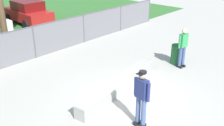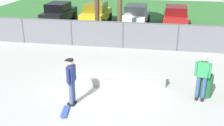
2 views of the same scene
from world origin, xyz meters
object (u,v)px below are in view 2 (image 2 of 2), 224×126
(trash_bin, at_px, (205,85))
(skateboarder, at_px, (71,80))
(skateboard, at_px, (65,111))
(car_white, at_px, (136,15))
(bystander, at_px, (202,76))
(car_yellow, at_px, (96,13))
(concrete_ledge, at_px, (112,80))
(car_red, at_px, (176,16))
(car_black, at_px, (59,12))

(trash_bin, bearing_deg, skateboarder, -162.24)
(skateboarder, height_order, skateboard, skateboarder)
(car_white, distance_m, bystander, 12.51)
(car_yellow, height_order, car_white, same)
(concrete_ledge, distance_m, car_yellow, 12.04)
(concrete_ledge, distance_m, skateboarder, 2.34)
(car_red, bearing_deg, trash_bin, -86.42)
(skateboard, distance_m, bystander, 5.31)
(skateboarder, bearing_deg, concrete_ledge, 58.21)
(car_white, bearing_deg, skateboard, -95.10)
(car_red, bearing_deg, skateboarder, -107.96)
(car_red, bearing_deg, car_white, -179.97)
(concrete_ledge, distance_m, car_red, 11.77)
(car_black, relative_size, trash_bin, 4.67)
(skateboarder, distance_m, car_red, 13.89)
(skateboard, bearing_deg, car_red, 72.53)
(car_white, xyz_separation_m, bystander, (3.63, -11.97, 0.17))
(concrete_ledge, bearing_deg, trash_bin, -4.03)
(trash_bin, bearing_deg, car_white, 108.37)
(car_black, xyz_separation_m, trash_bin, (10.39, -11.57, -0.38))
(car_red, relative_size, bystander, 2.34)
(car_black, bearing_deg, car_yellow, 4.37)
(car_black, height_order, trash_bin, car_black)
(skateboarder, height_order, bystander, skateboarder)
(concrete_ledge, height_order, skateboarder, skateboarder)
(car_red, bearing_deg, concrete_ledge, -105.39)
(bystander, xyz_separation_m, trash_bin, (0.23, 0.36, -0.55))
(bystander, bearing_deg, car_black, 130.39)
(skateboard, distance_m, car_red, 14.56)
(concrete_ledge, relative_size, trash_bin, 5.13)
(skateboard, xyz_separation_m, car_red, (4.37, 13.87, 0.77))
(skateboarder, xyz_separation_m, car_yellow, (-2.20, 13.42, -0.19))
(skateboard, bearing_deg, concrete_ledge, 63.80)
(skateboard, distance_m, car_white, 13.95)
(car_yellow, bearing_deg, trash_bin, -58.62)
(skateboarder, height_order, car_black, skateboarder)
(concrete_ledge, relative_size, skateboarder, 2.54)
(bystander, bearing_deg, skateboarder, -165.45)
(concrete_ledge, distance_m, car_black, 13.07)
(skateboarder, bearing_deg, bystander, 14.55)
(skateboard, relative_size, bystander, 0.45)
(car_yellow, bearing_deg, skateboarder, -80.70)
(bystander, bearing_deg, car_red, 92.39)
(car_red, bearing_deg, bystander, -87.61)
(concrete_ledge, xyz_separation_m, car_yellow, (-3.36, 11.55, 0.58))
(car_red, bearing_deg, car_yellow, 178.17)
(concrete_ledge, xyz_separation_m, car_red, (3.12, 11.34, 0.58))
(car_white, distance_m, trash_bin, 12.24)
(car_yellow, xyz_separation_m, car_red, (6.48, -0.21, 0.00))
(concrete_ledge, bearing_deg, car_black, 120.04)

